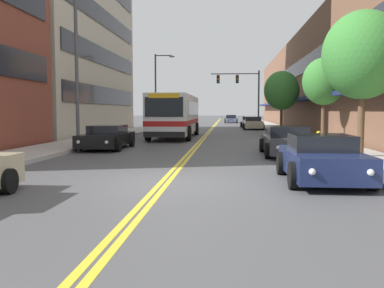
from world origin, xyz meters
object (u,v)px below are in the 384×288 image
(car_dark_grey_parked_right_far, at_px, (287,142))
(traffic_signal_mast, at_px, (242,87))
(car_slate_blue_moving_lead, at_px, (231,119))
(street_lamp_left_near, at_px, (82,47))
(car_navy_parked_right_foreground, at_px, (322,159))
(street_tree_right_near, at_px, (363,55))
(fire_hydrant, at_px, (318,140))
(car_black_parked_left_near, at_px, (107,138))
(car_champagne_parked_right_end, at_px, (253,123))
(street_lamp_left_far, at_px, (158,85))
(city_bus, at_px, (176,114))
(car_white_parked_right_mid, at_px, (249,122))
(street_tree_right_mid, at_px, (324,82))
(street_tree_right_far, at_px, (282,91))

(car_dark_grey_parked_right_far, relative_size, traffic_signal_mast, 0.73)
(car_slate_blue_moving_lead, height_order, street_lamp_left_near, street_lamp_left_near)
(car_navy_parked_right_foreground, relative_size, street_tree_right_near, 0.73)
(street_lamp_left_near, xyz_separation_m, fire_hydrant, (10.99, 0.85, -4.29))
(car_black_parked_left_near, height_order, car_champagne_parked_right_end, car_champagne_parked_right_end)
(car_navy_parked_right_foreground, relative_size, street_lamp_left_far, 0.56)
(city_bus, relative_size, car_slate_blue_moving_lead, 2.34)
(city_bus, xyz_separation_m, car_dark_grey_parked_right_far, (6.42, -12.11, -1.12))
(car_navy_parked_right_foreground, bearing_deg, traffic_signal_mast, 91.43)
(car_black_parked_left_near, bearing_deg, car_white_parked_right_mid, 73.60)
(car_navy_parked_right_foreground, xyz_separation_m, car_champagne_parked_right_end, (0.07, 32.98, 0.01))
(city_bus, distance_m, fire_hydrant, 13.47)
(street_tree_right_mid, bearing_deg, street_tree_right_near, -92.34)
(car_navy_parked_right_foreground, distance_m, car_slate_blue_moving_lead, 57.06)
(car_slate_blue_moving_lead, xyz_separation_m, traffic_signal_mast, (1.10, -19.93, 3.99))
(car_navy_parked_right_foreground, xyz_separation_m, street_tree_right_far, (2.10, 26.03, 3.09))
(car_dark_grey_parked_right_far, height_order, street_lamp_left_far, street_lamp_left_far)
(traffic_signal_mast, height_order, street_lamp_left_far, street_lamp_left_far)
(car_slate_blue_moving_lead, bearing_deg, car_white_parked_right_mid, -83.64)
(street_lamp_left_far, bearing_deg, car_slate_blue_moving_lead, 75.18)
(city_bus, height_order, street_lamp_left_near, street_lamp_left_near)
(car_white_parked_right_mid, relative_size, car_dark_grey_parked_right_far, 0.99)
(city_bus, bearing_deg, traffic_signal_mast, 73.07)
(car_black_parked_left_near, relative_size, traffic_signal_mast, 0.74)
(traffic_signal_mast, relative_size, street_tree_right_far, 1.24)
(car_navy_parked_right_foreground, height_order, car_dark_grey_parked_right_far, car_navy_parked_right_foreground)
(car_slate_blue_moving_lead, bearing_deg, street_tree_right_near, -84.87)
(car_black_parked_left_near, height_order, car_white_parked_right_mid, car_white_parked_right_mid)
(street_tree_right_near, bearing_deg, car_dark_grey_parked_right_far, 145.20)
(fire_hydrant, bearing_deg, street_tree_right_near, -73.13)
(car_white_parked_right_mid, distance_m, street_tree_right_mid, 25.94)
(car_dark_grey_parked_right_far, xyz_separation_m, street_tree_right_far, (2.06, 18.97, 3.11))
(car_slate_blue_moving_lead, height_order, traffic_signal_mast, traffic_signal_mast)
(car_dark_grey_parked_right_far, bearing_deg, traffic_signal_mast, 91.85)
(street_tree_right_near, relative_size, fire_hydrant, 6.75)
(car_navy_parked_right_foreground, relative_size, car_champagne_parked_right_end, 0.97)
(car_navy_parked_right_foreground, xyz_separation_m, street_tree_right_mid, (2.95, 13.43, 3.01))
(city_bus, height_order, car_white_parked_right_mid, city_bus)
(street_tree_right_far, bearing_deg, car_white_parked_right_mid, 99.28)
(car_champagne_parked_right_end, distance_m, traffic_signal_mast, 5.80)
(city_bus, xyz_separation_m, car_champagne_parked_right_end, (6.46, 13.81, -1.09))
(city_bus, bearing_deg, street_tree_right_near, -57.09)
(car_champagne_parked_right_end, bearing_deg, street_tree_right_near, -84.75)
(car_black_parked_left_near, height_order, street_lamp_left_near, street_lamp_left_near)
(car_dark_grey_parked_right_far, distance_m, car_slate_blue_moving_lead, 50.00)
(car_dark_grey_parked_right_far, relative_size, street_tree_right_far, 0.90)
(car_navy_parked_right_foreground, bearing_deg, city_bus, 108.41)
(car_dark_grey_parked_right_far, bearing_deg, street_tree_right_far, 83.81)
(street_tree_right_mid, height_order, street_tree_right_far, street_tree_right_far)
(car_slate_blue_moving_lead, distance_m, traffic_signal_mast, 20.35)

